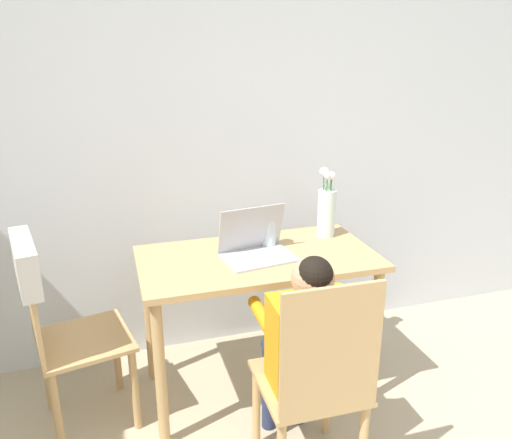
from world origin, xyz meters
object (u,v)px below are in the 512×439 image
(chair_occupied, at_px, (316,383))
(water_bottle, at_px, (269,228))
(laptop, at_px, (256,245))
(chair_spare, at_px, (50,307))
(flower_vase, at_px, (326,209))
(person_seated, at_px, (305,336))

(chair_occupied, bearing_deg, water_bottle, -92.82)
(water_bottle, bearing_deg, laptop, -136.54)
(laptop, xyz_separation_m, water_bottle, (0.10, 0.09, 0.04))
(chair_spare, bearing_deg, laptop, -101.13)
(water_bottle, bearing_deg, flower_vase, 10.20)
(person_seated, relative_size, water_bottle, 4.76)
(person_seated, bearing_deg, laptop, -83.48)
(flower_vase, bearing_deg, person_seated, -119.87)
(laptop, distance_m, flower_vase, 0.47)
(laptop, bearing_deg, water_bottle, 35.25)
(person_seated, height_order, flower_vase, flower_vase)
(laptop, xyz_separation_m, flower_vase, (0.43, 0.15, 0.10))
(flower_vase, relative_size, water_bottle, 1.80)
(chair_spare, bearing_deg, flower_vase, -95.07)
(person_seated, distance_m, water_bottle, 0.66)
(person_seated, xyz_separation_m, laptop, (-0.05, 0.52, 0.20))
(chair_occupied, height_order, laptop, laptop)
(chair_occupied, height_order, water_bottle, water_bottle)
(chair_spare, bearing_deg, chair_occupied, -134.59)
(laptop, height_order, water_bottle, laptop)
(chair_occupied, height_order, flower_vase, flower_vase)
(chair_occupied, distance_m, laptop, 0.73)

